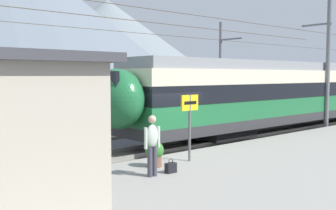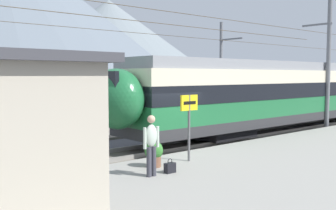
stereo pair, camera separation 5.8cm
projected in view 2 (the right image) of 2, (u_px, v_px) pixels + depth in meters
The scene contains 13 objects.
ground_plane at pixel (167, 157), 14.97m from camera, with size 400.00×400.00×0.00m, color #424247.
platform_slab at pixel (270, 176), 11.33m from camera, with size 120.00×7.43×0.38m, color gray.
track_near at pixel (154, 152), 15.57m from camera, with size 120.00×3.00×0.28m.
track_far at pixel (89, 136), 19.69m from camera, with size 120.00×3.00×0.28m.
train_near_platform at pixel (308, 91), 22.82m from camera, with size 28.11×2.85×4.27m.
train_far_track at pixel (322, 85), 34.47m from camera, with size 32.81×3.00×4.27m.
catenary_mast_mid at pixel (327, 54), 21.28m from camera, with size 39.05×1.77×8.31m.
catenary_mast_far_side at pixel (222, 67), 28.34m from camera, with size 39.05×2.11×7.01m.
platform_sign at pixel (189, 113), 12.41m from camera, with size 0.70×0.08×2.14m.
passenger_walking at pixel (151, 142), 10.56m from camera, with size 0.53×0.22×1.69m.
handbag_beside_passenger at pixel (170, 168), 11.00m from camera, with size 0.32×0.18×0.42m.
potted_plant_platform_edge at pixel (154, 152), 11.72m from camera, with size 0.57×0.57×0.79m.
mountain_right_ridge at pixel (109, 40), 249.88m from camera, with size 142.51×142.51×51.40m, color slate.
Camera 2 is at (-9.47, -11.34, 3.16)m, focal length 41.38 mm.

